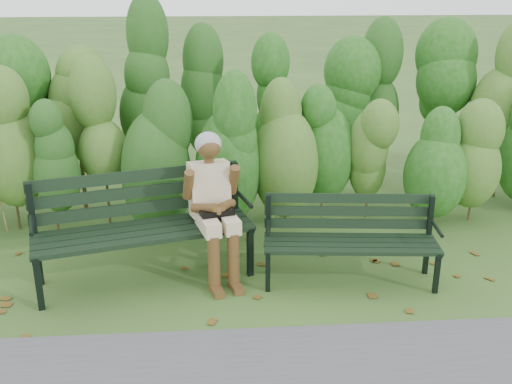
{
  "coord_description": "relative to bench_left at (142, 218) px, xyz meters",
  "views": [
    {
      "loc": [
        -0.41,
        -5.23,
        2.78
      ],
      "look_at": [
        0.0,
        0.35,
        0.75
      ],
      "focal_mm": 42.0,
      "sensor_mm": 36.0,
      "label": 1
    }
  ],
  "objects": [
    {
      "name": "hedge_band",
      "position": [
        1.11,
        1.75,
        0.66
      ],
      "size": [
        11.04,
        1.67,
        2.42
      ],
      "color": "#47381E",
      "rests_on": "ground"
    },
    {
      "name": "leaf_litter",
      "position": [
        1.35,
        -0.18,
        -0.6
      ],
      "size": [
        5.95,
        2.19,
        0.01
      ],
      "color": "brown",
      "rests_on": "ground"
    },
    {
      "name": "seated_woman",
      "position": [
        0.69,
        -0.03,
        0.2
      ],
      "size": [
        0.57,
        0.84,
        1.41
      ],
      "color": "beige",
      "rests_on": "ground"
    },
    {
      "name": "ground",
      "position": [
        1.11,
        -0.11,
        -0.6
      ],
      "size": [
        80.0,
        80.0,
        0.0
      ],
      "primitive_type": "plane",
      "color": "#355123"
    },
    {
      "name": "bench_right",
      "position": [
        1.97,
        -0.21,
        -0.12
      ],
      "size": [
        1.67,
        0.68,
        0.81
      ],
      "color": "black",
      "rests_on": "ground"
    },
    {
      "name": "bench_left",
      "position": [
        0.0,
        0.0,
        0.0
      ],
      "size": [
        2.14,
        1.17,
        1.02
      ],
      "color": "black",
      "rests_on": "ground"
    }
  ]
}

